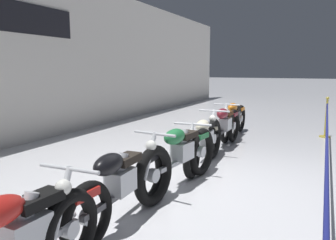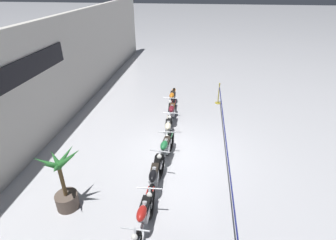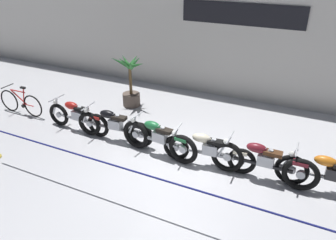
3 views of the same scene
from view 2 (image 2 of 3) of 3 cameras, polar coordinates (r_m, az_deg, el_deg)
The scene contains 11 objects.
ground_plane at distance 9.35m, azimuth 3.01°, elevation -7.11°, with size 120.00×120.00×0.00m, color silver.
back_wall at distance 10.01m, azimuth -27.49°, elevation 5.75°, with size 28.00×0.29×4.20m.
motorcycle_red_0 at distance 6.64m, azimuth -5.27°, elevation -20.27°, with size 2.18×0.62×0.93m.
motorcycle_black_1 at distance 7.51m, azimuth -3.07°, elevation -13.07°, with size 2.36×0.62×0.94m.
motorcycle_green_2 at distance 8.59m, azimuth -0.59°, elevation -6.73°, with size 2.22×0.62×0.97m.
motorcycle_cream_3 at distance 9.69m, azimuth 0.00°, elevation -2.44°, with size 2.31×0.62×0.92m.
motorcycle_maroon_4 at distance 10.81m, azimuth 0.84°, elevation 1.25°, with size 2.44×0.62×0.98m.
motorcycle_orange_5 at distance 12.09m, azimuth 0.90°, elevation 4.30°, with size 2.34×0.62×0.95m.
potted_palm_left_of_row at distance 7.42m, azimuth -21.73°, elevation -12.92°, with size 1.25×1.18×1.86m.
stanchion_far_left at distance 7.89m, azimuth 12.82°, elevation -9.10°, with size 8.71×0.28×1.05m.
stanchion_mid_left at distance 13.03m, azimuth 10.92°, elevation 5.05°, with size 0.28×0.28×1.05m.
Camera 2 is at (-7.58, -0.49, 5.45)m, focal length 28.00 mm.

